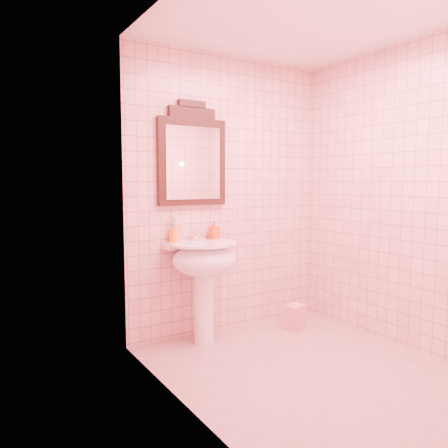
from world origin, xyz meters
TOP-DOWN VIEW (x-y plane):
  - floor at (0.00, 0.00)m, footprint 2.20×2.20m
  - back_wall at (0.00, 1.10)m, footprint 2.00×0.02m
  - pedestal_sink at (-0.39, 0.87)m, footprint 0.58×0.58m
  - faucet at (-0.39, 1.01)m, footprint 0.04×0.16m
  - mirror at (-0.39, 1.07)m, footprint 0.64×0.06m
  - toothbrush_cup at (-0.58, 1.04)m, footprint 0.09×0.09m
  - soap_dispenser at (-0.20, 1.03)m, footprint 0.08×0.08m
  - towel at (0.50, 0.74)m, footprint 0.22×0.17m

SIDE VIEW (x-z plane):
  - floor at x=0.00m, z-range 0.00..0.00m
  - towel at x=0.50m, z-range 0.00..0.23m
  - pedestal_sink at x=-0.39m, z-range 0.23..1.09m
  - faucet at x=-0.39m, z-range 0.87..0.97m
  - toothbrush_cup at x=-0.58m, z-range 0.82..1.02m
  - soap_dispenser at x=-0.20m, z-range 0.86..1.03m
  - back_wall at x=0.00m, z-range 0.00..2.50m
  - mirror at x=-0.39m, z-range 1.14..2.03m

